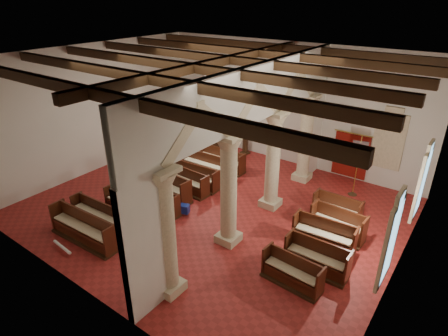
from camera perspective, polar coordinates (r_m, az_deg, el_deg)
floor at (r=15.52m, az=-1.55°, el=-6.05°), size 14.00×14.00×0.00m
ceiling at (r=13.40m, az=-1.87°, el=16.39°), size 14.00×14.00×0.00m
wall_back at (r=19.04m, az=9.54°, el=9.54°), size 14.00×0.02×6.00m
wall_front at (r=10.58m, az=-22.03°, el=-5.49°), size 14.00×0.02×6.00m
wall_left at (r=19.08m, az=-18.80°, el=8.57°), size 0.02×12.00×6.00m
wall_right at (r=11.68m, az=26.70°, el=-3.42°), size 0.02×12.00×6.00m
ceiling_beams at (r=13.43m, az=-1.85°, el=15.63°), size 13.80×11.80×0.30m
arcade at (r=13.03m, az=4.58°, el=4.96°), size 0.90×11.90×6.00m
window_right_a at (r=10.78m, az=24.16°, el=-10.35°), size 0.03×1.00×2.20m
window_right_b at (r=14.28m, az=27.99°, el=-2.19°), size 0.03×1.00×2.20m
window_back at (r=17.74m, az=23.81°, el=3.76°), size 1.00×0.03×2.20m
pipe_organ at (r=21.43m, az=-2.21°, el=7.11°), size 2.10×0.85×4.40m
lectern at (r=20.39m, az=3.23°, el=3.45°), size 0.53×0.55×1.16m
dossal_curtain at (r=18.37m, az=18.73°, el=1.83°), size 1.80×0.07×2.17m
processional_banner at (r=17.03m, az=19.36°, el=-1.35°), size 0.61×0.78×2.72m
hymnal_box_a at (r=14.17m, az=-16.74°, el=-9.54°), size 0.34×0.31×0.28m
hymnal_box_b at (r=14.41m, az=-14.40°, el=-8.48°), size 0.34×0.29×0.31m
hymnal_box_c at (r=14.99m, az=-6.03°, el=-6.20°), size 0.43×0.39×0.35m
tube_heater_a at (r=14.21m, az=-23.43°, el=-10.99°), size 1.05×0.19×0.10m
tube_heater_b at (r=14.17m, az=-14.54°, el=-9.62°), size 1.03×0.54×0.11m
nave_pew_0 at (r=14.32m, az=-20.50°, el=-9.10°), size 3.00×0.86×1.11m
nave_pew_1 at (r=14.96m, az=-18.15°, el=-7.39°), size 2.92×0.72×0.95m
nave_pew_2 at (r=15.16m, az=-13.78°, el=-6.31°), size 2.92×0.80×0.96m
nave_pew_3 at (r=15.67m, az=-11.36°, el=-4.88°), size 3.04×0.73×1.00m
nave_pew_4 at (r=16.55m, az=-9.76°, el=-2.82°), size 3.36×0.95×1.12m
nave_pew_5 at (r=16.92m, az=-6.71°, el=-2.09°), size 3.05×0.80×1.02m
nave_pew_6 at (r=17.24m, az=-5.35°, el=-1.48°), size 3.06×0.84×1.01m
nave_pew_7 at (r=18.11m, az=-2.73°, el=0.01°), size 2.68×0.75×1.02m
nave_pew_8 at (r=18.68m, az=-0.52°, el=0.89°), size 2.63×0.69×1.03m
aisle_pew_0 at (r=11.93m, az=10.30°, el=-15.75°), size 1.92×0.77×0.98m
aisle_pew_1 at (r=12.54m, az=13.88°, el=-13.62°), size 2.05×0.73×1.06m
aisle_pew_2 at (r=13.56m, az=14.90°, el=-10.37°), size 2.18×0.86×1.09m
aisle_pew_3 at (r=14.24m, az=16.84°, el=-8.69°), size 1.98×0.83×1.10m
aisle_pew_4 at (r=15.14m, az=16.75°, el=-6.55°), size 1.82×0.70×1.05m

